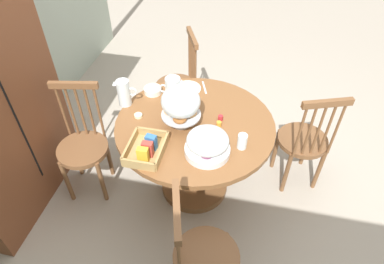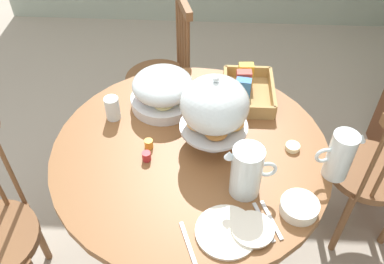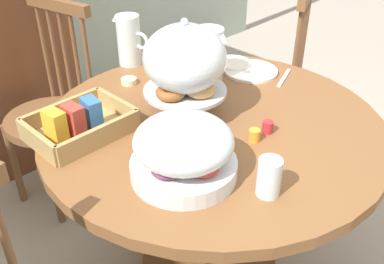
% 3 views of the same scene
% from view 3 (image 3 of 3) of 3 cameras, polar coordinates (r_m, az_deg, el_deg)
% --- Properties ---
extents(dining_table, '(1.16, 1.16, 0.74)m').
position_cam_3_polar(dining_table, '(1.63, 2.49, -5.20)').
color(dining_table, brown).
rests_on(dining_table, ground_plane).
extents(windsor_chair_facing_door, '(0.44, 0.44, 0.97)m').
position_cam_3_polar(windsor_chair_facing_door, '(2.39, 9.80, 5.73)').
color(windsor_chair_facing_door, brown).
rests_on(windsor_chair_facing_door, ground_plane).
extents(windsor_chair_far_side, '(0.41, 0.41, 0.97)m').
position_cam_3_polar(windsor_chair_far_side, '(2.18, -17.51, 1.79)').
color(windsor_chair_far_side, brown).
rests_on(windsor_chair_far_side, ground_plane).
extents(pastry_stand_with_dome, '(0.28, 0.28, 0.34)m').
position_cam_3_polar(pastry_stand_with_dome, '(1.44, -0.95, 8.94)').
color(pastry_stand_with_dome, silver).
rests_on(pastry_stand_with_dome, dining_table).
extents(fruit_platter_covered, '(0.30, 0.30, 0.18)m').
position_cam_3_polar(fruit_platter_covered, '(1.20, -1.09, -2.37)').
color(fruit_platter_covered, silver).
rests_on(fruit_platter_covered, dining_table).
extents(orange_juice_pitcher, '(0.12, 0.20, 0.22)m').
position_cam_3_polar(orange_juice_pitcher, '(1.72, 2.08, 9.45)').
color(orange_juice_pitcher, silver).
rests_on(orange_juice_pitcher, dining_table).
extents(milk_pitcher, '(0.10, 0.18, 0.21)m').
position_cam_3_polar(milk_pitcher, '(1.90, -8.10, 11.38)').
color(milk_pitcher, silver).
rests_on(milk_pitcher, dining_table).
extents(cereal_basket, '(0.32, 0.24, 0.12)m').
position_cam_3_polar(cereal_basket, '(1.45, -14.42, 0.90)').
color(cereal_basket, tan).
rests_on(cereal_basket, dining_table).
extents(china_plate_large, '(0.22, 0.22, 0.01)m').
position_cam_3_polar(china_plate_large, '(1.85, 7.58, 7.81)').
color(china_plate_large, white).
rests_on(china_plate_large, dining_table).
extents(china_plate_small, '(0.15, 0.15, 0.01)m').
position_cam_3_polar(china_plate_small, '(1.89, 5.30, 8.87)').
color(china_plate_small, white).
rests_on(china_plate_small, china_plate_large).
extents(cereal_bowl, '(0.14, 0.14, 0.04)m').
position_cam_3_polar(cereal_bowl, '(1.93, -0.53, 9.67)').
color(cereal_bowl, white).
rests_on(cereal_bowl, dining_table).
extents(drinking_glass, '(0.06, 0.06, 0.11)m').
position_cam_3_polar(drinking_glass, '(1.18, 9.91, -5.76)').
color(drinking_glass, silver).
rests_on(drinking_glass, dining_table).
extents(butter_dish, '(0.06, 0.06, 0.02)m').
position_cam_3_polar(butter_dish, '(1.76, -8.14, 6.52)').
color(butter_dish, beige).
rests_on(butter_dish, dining_table).
extents(jam_jar_strawberry, '(0.04, 0.04, 0.04)m').
position_cam_3_polar(jam_jar_strawberry, '(1.45, 9.72, 0.66)').
color(jam_jar_strawberry, '#B7282D').
rests_on(jam_jar_strawberry, dining_table).
extents(jam_jar_apricot, '(0.04, 0.04, 0.04)m').
position_cam_3_polar(jam_jar_apricot, '(1.40, 8.03, -0.43)').
color(jam_jar_apricot, orange).
rests_on(jam_jar_apricot, dining_table).
extents(table_knife, '(0.16, 0.07, 0.01)m').
position_cam_3_polar(table_knife, '(1.89, 3.50, 8.51)').
color(table_knife, silver).
rests_on(table_knife, dining_table).
extents(dinner_fork, '(0.16, 0.07, 0.01)m').
position_cam_3_polar(dinner_fork, '(1.90, 2.65, 8.66)').
color(dinner_fork, silver).
rests_on(dinner_fork, dining_table).
extents(soup_spoon, '(0.16, 0.07, 0.01)m').
position_cam_3_polar(soup_spoon, '(1.82, 11.79, 6.87)').
color(soup_spoon, silver).
rests_on(soup_spoon, dining_table).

